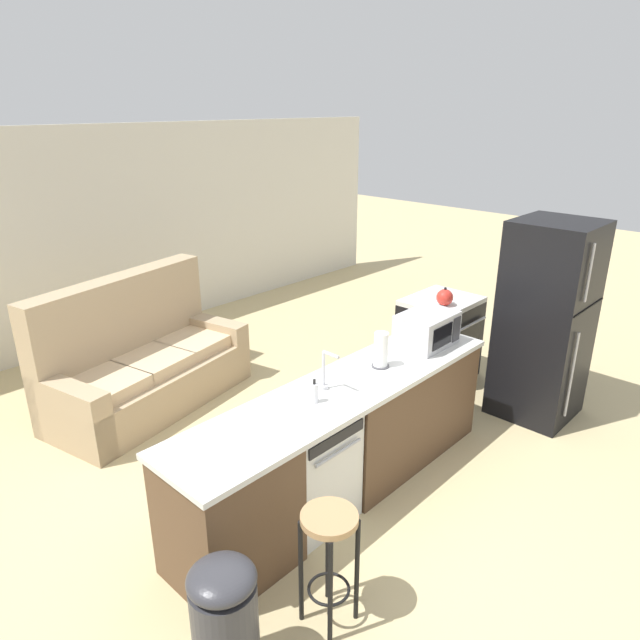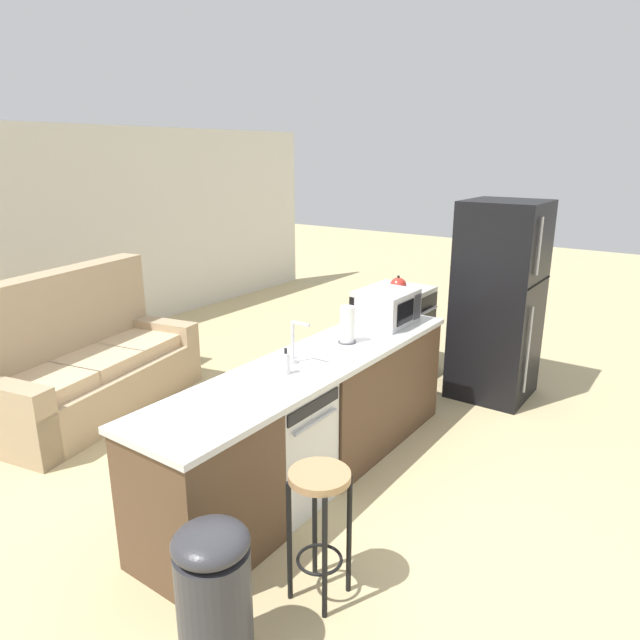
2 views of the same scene
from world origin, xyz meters
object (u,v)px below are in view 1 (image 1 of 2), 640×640
Objects in this scene: dishwasher at (305,466)px; microwave at (427,329)px; kettle at (445,297)px; trash_bin at (225,624)px; couch at (141,366)px; refrigerator at (545,321)px; stove_range at (439,338)px; soap_bottle at (314,393)px; bar_stool at (329,545)px; paper_towel_roll at (381,350)px.

dishwasher is 1.59m from microwave.
trash_bin is (-3.61, -1.02, -0.61)m from kettle.
couch is at bearing 119.76° from microwave.
trash_bin is at bearing -167.29° from microwave.
refrigerator reaches higher than kettle.
dishwasher is at bearing -92.38° from couch.
stove_range is at bearing 25.74° from microwave.
microwave is 2.44× the size of kettle.
stove_range is 5.11× the size of soap_bottle.
dishwasher is at bearing 176.75° from soap_bottle.
trash_bin is at bearing 168.51° from bar_stool.
stove_range is at bearing 37.16° from kettle.
soap_bottle is 0.24× the size of trash_bin.
soap_bottle is (0.09, -0.01, 0.55)m from dishwasher.
soap_bottle is (-1.37, -0.00, -0.07)m from microwave.
paper_towel_roll is at bearing -163.04° from stove_range.
couch is (0.64, 3.10, -0.14)m from bar_stool.
microwave is 1.06m from kettle.
paper_towel_roll is at bearing -72.36° from couch.
kettle reaches higher than soap_bottle.
trash_bin is at bearing -164.24° from kettle.
refrigerator is at bearing 0.69° from trash_bin.
soap_bottle is 2.45m from couch.
bar_stool is (-0.54, -0.72, 0.11)m from dishwasher.
refrigerator is (2.60, -0.55, 0.51)m from dishwasher.
soap_bottle is (-2.51, -0.55, 0.52)m from stove_range.
dishwasher is at bearing 26.89° from trash_bin.
soap_bottle is at bearing 167.76° from refrigerator.
paper_towel_roll is at bearing 27.92° from bar_stool.
paper_towel_roll is 0.38× the size of trash_bin.
stove_range is 1.22× the size of trash_bin.
kettle is at bearing 10.34° from soap_bottle.
soap_bottle reaches higher than trash_bin.
trash_bin is at bearing -154.96° from soap_bottle.
paper_towel_roll is at bearing 1.49° from soap_bottle.
stove_range is 0.42× the size of couch.
paper_towel_roll is (0.85, 0.01, 0.62)m from dishwasher.
microwave reaches higher than bar_stool.
soap_bottle is (-2.51, 0.54, 0.04)m from refrigerator.
couch is at bearing 143.80° from stove_range.
kettle is 0.28× the size of trash_bin.
couch reaches higher than soap_bottle.
microwave is 0.23× the size of couch.
bar_stool is 0.35× the size of couch.
dishwasher is 2.66m from stove_range.
microwave is 2.78m from trash_bin.
kettle is at bearing 99.66° from refrigerator.
dishwasher is 4.77× the size of soap_bottle.
paper_towel_roll is (-1.75, -0.53, 0.59)m from stove_range.
dishwasher is at bearing 179.95° from microwave.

